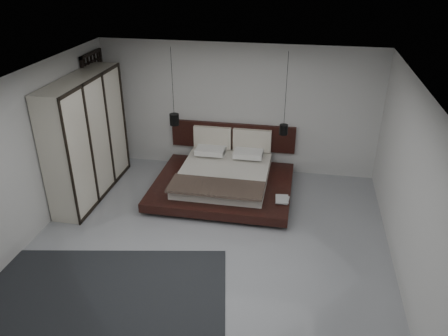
% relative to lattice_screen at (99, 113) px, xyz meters
% --- Properties ---
extents(floor, '(6.00, 6.00, 0.00)m').
position_rel_lattice_screen_xyz_m(floor, '(2.95, -2.45, -1.30)').
color(floor, gray).
rests_on(floor, ground).
extents(ceiling, '(6.00, 6.00, 0.00)m').
position_rel_lattice_screen_xyz_m(ceiling, '(2.95, -2.45, 1.50)').
color(ceiling, white).
rests_on(ceiling, wall_back).
extents(wall_back, '(6.00, 0.00, 6.00)m').
position_rel_lattice_screen_xyz_m(wall_back, '(2.95, 0.55, 0.10)').
color(wall_back, beige).
rests_on(wall_back, floor).
extents(wall_front, '(6.00, 0.00, 6.00)m').
position_rel_lattice_screen_xyz_m(wall_front, '(2.95, -5.45, 0.10)').
color(wall_front, beige).
rests_on(wall_front, floor).
extents(wall_left, '(0.00, 6.00, 6.00)m').
position_rel_lattice_screen_xyz_m(wall_left, '(-0.05, -2.45, 0.10)').
color(wall_left, beige).
rests_on(wall_left, floor).
extents(wall_right, '(0.00, 6.00, 6.00)m').
position_rel_lattice_screen_xyz_m(wall_right, '(5.95, -2.45, 0.10)').
color(wall_right, beige).
rests_on(wall_right, floor).
extents(lattice_screen, '(0.05, 0.90, 2.60)m').
position_rel_lattice_screen_xyz_m(lattice_screen, '(0.00, 0.00, 0.00)').
color(lattice_screen, black).
rests_on(lattice_screen, floor).
extents(bed, '(2.75, 2.38, 1.07)m').
position_rel_lattice_screen_xyz_m(bed, '(2.87, -0.54, -1.01)').
color(bed, black).
rests_on(bed, floor).
extents(book_lower, '(0.26, 0.33, 0.03)m').
position_rel_lattice_screen_xyz_m(book_lower, '(4.00, -1.19, -1.03)').
color(book_lower, '#99724C').
rests_on(book_lower, bed).
extents(book_upper, '(0.26, 0.34, 0.02)m').
position_rel_lattice_screen_xyz_m(book_upper, '(3.98, -1.22, -1.00)').
color(book_upper, '#99724C').
rests_on(book_upper, book_lower).
extents(pendant_left, '(0.19, 0.19, 1.60)m').
position_rel_lattice_screen_xyz_m(pendant_left, '(1.74, -0.11, 0.02)').
color(pendant_left, black).
rests_on(pendant_left, ceiling).
extents(pendant_right, '(0.17, 0.17, 1.65)m').
position_rel_lattice_screen_xyz_m(pendant_right, '(4.00, -0.11, -0.04)').
color(pendant_right, black).
rests_on(pendant_right, ceiling).
extents(wardrobe, '(0.58, 2.44, 2.39)m').
position_rel_lattice_screen_xyz_m(wardrobe, '(0.25, -1.10, -0.11)').
color(wardrobe, beige).
rests_on(wardrobe, floor).
extents(rug, '(3.95, 3.14, 0.02)m').
position_rel_lattice_screen_xyz_m(rug, '(1.75, -4.15, -1.29)').
color(rug, black).
rests_on(rug, floor).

